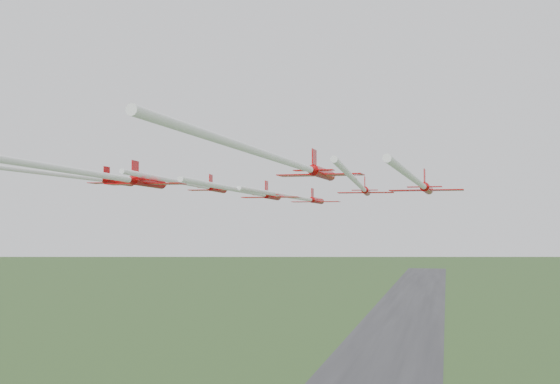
% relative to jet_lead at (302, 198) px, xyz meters
% --- Properties ---
extents(runway, '(38.00, 900.00, 0.04)m').
position_rel_jet_lead_xyz_m(runway, '(1.65, 190.86, -48.96)').
color(runway, '#2E2E31').
rests_on(runway, ground).
extents(jet_lead, '(8.29, 48.72, 2.48)m').
position_rel_jet_lead_xyz_m(jet_lead, '(0.00, 0.00, 0.00)').
color(jet_lead, '#C40507').
extents(jet_row2_left, '(8.64, 43.27, 2.57)m').
position_rel_jet_lead_xyz_m(jet_row2_left, '(-12.88, -11.21, 1.52)').
color(jet_row2_left, '#C40507').
extents(jet_row2_right, '(8.65, 59.46, 2.56)m').
position_rel_jet_lead_xyz_m(jet_row2_right, '(11.13, -15.69, 0.93)').
color(jet_row2_right, '#C40507').
extents(jet_row3_left, '(8.20, 52.63, 2.44)m').
position_rel_jet_lead_xyz_m(jet_row3_left, '(-25.03, -27.14, 2.11)').
color(jet_row3_left, '#C40507').
extents(jet_row3_mid, '(8.07, 42.86, 2.41)m').
position_rel_jet_lead_xyz_m(jet_row3_mid, '(-1.45, -22.01, -0.16)').
color(jet_row3_mid, '#C40507').
extents(jet_row3_right, '(9.73, 51.32, 2.90)m').
position_rel_jet_lead_xyz_m(jet_row3_right, '(19.24, -23.50, 0.62)').
color(jet_row3_right, '#C40507').
extents(jet_row4_left, '(9.55, 64.67, 2.84)m').
position_rel_jet_lead_xyz_m(jet_row4_left, '(-12.19, -46.19, 0.90)').
color(jet_row4_left, '#C40507').
extents(jet_row4_right, '(9.85, 53.03, 2.93)m').
position_rel_jet_lead_xyz_m(jet_row4_right, '(7.83, -40.33, 1.71)').
color(jet_row4_right, '#C40507').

